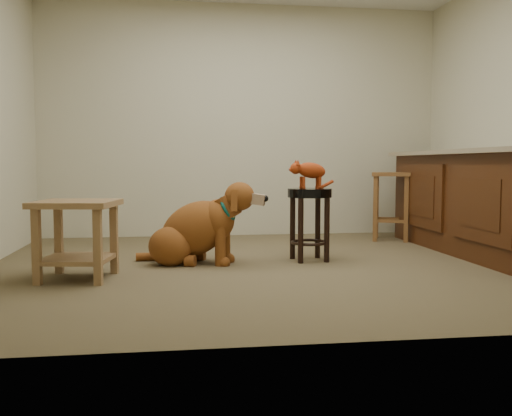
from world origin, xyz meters
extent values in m
cube|color=brown|center=(0.00, 0.00, 0.00)|extent=(4.50, 4.00, 0.01)
cube|color=beige|center=(0.00, 2.00, 1.30)|extent=(4.50, 0.04, 2.60)
cube|color=beige|center=(0.00, -2.00, 1.30)|extent=(4.50, 0.04, 2.60)
cube|color=#4A240D|center=(1.95, 0.30, 0.45)|extent=(0.60, 2.50, 0.90)
cube|color=gray|center=(1.92, 0.30, 0.92)|extent=(0.70, 2.56, 0.04)
cube|color=black|center=(1.99, 0.30, 0.05)|extent=(0.52, 2.50, 0.10)
cube|color=#4A240D|center=(1.64, -0.25, 0.50)|extent=(0.02, 0.90, 0.62)
cube|color=#4A240D|center=(1.64, 0.85, 0.50)|extent=(0.02, 0.90, 0.62)
cube|color=#3C1C0A|center=(1.63, -0.25, 0.50)|extent=(0.02, 0.60, 0.40)
cube|color=#3C1C0A|center=(1.63, 0.85, 0.50)|extent=(0.02, 0.60, 0.40)
cylinder|color=black|center=(0.45, 0.32, 0.27)|extent=(0.05, 0.05, 0.54)
cylinder|color=black|center=(0.23, 0.30, 0.27)|extent=(0.05, 0.05, 0.54)
cylinder|color=black|center=(0.47, 0.09, 0.27)|extent=(0.05, 0.05, 0.54)
cylinder|color=black|center=(0.25, 0.07, 0.27)|extent=(0.05, 0.05, 0.54)
torus|color=black|center=(0.35, 0.19, 0.15)|extent=(0.34, 0.34, 0.02)
cylinder|color=black|center=(0.35, 0.19, 0.57)|extent=(0.37, 0.37, 0.07)
cube|color=brown|center=(1.72, 1.43, 0.34)|extent=(0.06, 0.06, 0.69)
cube|color=brown|center=(1.43, 1.55, 0.34)|extent=(0.06, 0.06, 0.69)
cube|color=brown|center=(1.60, 1.14, 0.34)|extent=(0.06, 0.06, 0.69)
cube|color=brown|center=(1.31, 1.26, 0.34)|extent=(0.06, 0.06, 0.69)
cube|color=brown|center=(1.52, 1.34, 0.71)|extent=(0.51, 0.51, 0.04)
cube|color=olive|center=(-1.22, -0.16, 0.26)|extent=(0.06, 0.06, 0.52)
cube|color=olive|center=(-1.63, -0.10, 0.26)|extent=(0.06, 0.06, 0.52)
cube|color=olive|center=(-1.28, -0.57, 0.26)|extent=(0.06, 0.06, 0.52)
cube|color=olive|center=(-1.69, -0.51, 0.26)|extent=(0.06, 0.06, 0.52)
cube|color=olive|center=(-1.45, -0.34, 0.54)|extent=(0.61, 0.61, 0.04)
cube|color=olive|center=(-1.45, -0.34, 0.14)|extent=(0.52, 0.52, 0.03)
ellipsoid|color=brown|center=(-0.73, 0.38, 0.15)|extent=(0.43, 0.38, 0.32)
ellipsoid|color=brown|center=(-0.81, 0.13, 0.15)|extent=(0.43, 0.38, 0.32)
cylinder|color=brown|center=(-0.56, 0.35, 0.04)|extent=(0.11, 0.12, 0.10)
cylinder|color=brown|center=(-0.65, 0.06, 0.04)|extent=(0.11, 0.12, 0.10)
ellipsoid|color=brown|center=(-0.61, 0.20, 0.28)|extent=(0.81, 0.59, 0.66)
ellipsoid|color=brown|center=(-0.42, 0.14, 0.36)|extent=(0.35, 0.37, 0.33)
cylinder|color=brown|center=(-0.36, 0.22, 0.19)|extent=(0.11, 0.11, 0.38)
cylinder|color=brown|center=(-0.41, 0.05, 0.19)|extent=(0.11, 0.11, 0.38)
sphere|color=brown|center=(-0.33, 0.21, 0.03)|extent=(0.10, 0.10, 0.10)
sphere|color=brown|center=(-0.39, 0.04, 0.03)|extent=(0.10, 0.10, 0.10)
cylinder|color=brown|center=(-0.35, 0.12, 0.46)|extent=(0.28, 0.24, 0.24)
ellipsoid|color=brown|center=(-0.25, 0.09, 0.55)|extent=(0.30, 0.28, 0.23)
cube|color=#A18264|center=(-0.13, 0.05, 0.53)|extent=(0.18, 0.13, 0.11)
sphere|color=black|center=(-0.06, 0.03, 0.54)|extent=(0.06, 0.06, 0.06)
cube|color=brown|center=(-0.24, 0.20, 0.52)|extent=(0.07, 0.07, 0.17)
cube|color=brown|center=(-0.30, 0.00, 0.52)|extent=(0.07, 0.07, 0.17)
torus|color=#0A5347|center=(-0.35, 0.12, 0.45)|extent=(0.19, 0.25, 0.20)
cylinder|color=#D8BF4C|center=(-0.30, 0.10, 0.38)|extent=(0.02, 0.04, 0.04)
cylinder|color=brown|center=(-0.95, 0.36, 0.04)|extent=(0.30, 0.08, 0.07)
ellipsoid|color=#9E320F|center=(0.36, 0.19, 0.76)|extent=(0.27, 0.15, 0.16)
cylinder|color=#9E320F|center=(0.28, 0.22, 0.66)|extent=(0.03, 0.03, 0.10)
sphere|color=#9E320F|center=(0.28, 0.22, 0.62)|extent=(0.03, 0.03, 0.03)
cylinder|color=#9E320F|center=(0.29, 0.15, 0.66)|extent=(0.03, 0.03, 0.10)
sphere|color=#9E320F|center=(0.29, 0.15, 0.62)|extent=(0.03, 0.03, 0.03)
cylinder|color=#9E320F|center=(0.42, 0.23, 0.66)|extent=(0.03, 0.03, 0.10)
sphere|color=#9E320F|center=(0.42, 0.23, 0.62)|extent=(0.03, 0.03, 0.03)
cylinder|color=#9E320F|center=(0.43, 0.17, 0.66)|extent=(0.03, 0.03, 0.10)
sphere|color=#9E320F|center=(0.43, 0.17, 0.62)|extent=(0.03, 0.03, 0.03)
sphere|color=#9E320F|center=(0.23, 0.18, 0.78)|extent=(0.09, 0.09, 0.09)
sphere|color=#9E320F|center=(0.19, 0.18, 0.77)|extent=(0.04, 0.04, 0.04)
sphere|color=brown|center=(0.17, 0.18, 0.77)|extent=(0.01, 0.01, 0.01)
cone|color=#9E320F|center=(0.23, 0.21, 0.83)|extent=(0.04, 0.04, 0.05)
cone|color=#C66B60|center=(0.23, 0.21, 0.82)|extent=(0.02, 0.02, 0.03)
cone|color=#9E320F|center=(0.24, 0.15, 0.83)|extent=(0.04, 0.04, 0.05)
cone|color=#C66B60|center=(0.24, 0.15, 0.82)|extent=(0.02, 0.02, 0.03)
cylinder|color=#9E320F|center=(0.49, 0.24, 0.63)|extent=(0.18, 0.12, 0.09)
camera|label=1|loc=(-0.77, -4.46, 0.81)|focal=40.00mm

